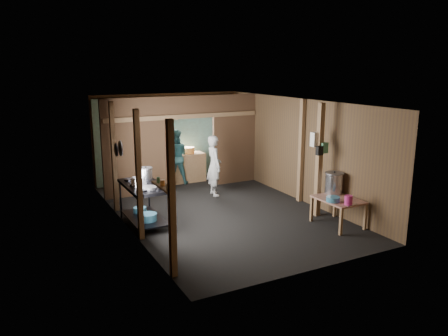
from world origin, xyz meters
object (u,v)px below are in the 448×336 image
stock_pot (334,183)px  stove_pot_large (146,174)px  cook (214,166)px  pink_bucket (348,200)px  gas_range (144,205)px  prep_table (338,212)px  yellow_tub (189,150)px

stock_pot → stove_pot_large: bearing=153.0°
stock_pot → cook: bearing=117.9°
pink_bucket → cook: size_ratio=0.12×
gas_range → stock_pot: (3.91, -1.55, 0.37)m
gas_range → cook: bearing=30.2°
gas_range → prep_table: gas_range is taller
stock_pot → cook: cook is taller
stove_pot_large → cook: bearing=25.0°
prep_table → cook: cook is taller
stove_pot_large → cook: cook is taller
prep_table → stock_pot: (0.20, 0.39, 0.53)m
prep_table → pink_bucket: (-0.11, -0.41, 0.40)m
prep_table → cook: bearing=112.2°
stove_pot_large → stock_pot: 4.20m
prep_table → pink_bucket: pink_bucket is taller
prep_table → yellow_tub: 5.20m
pink_bucket → yellow_tub: 5.54m
gas_range → stove_pot_large: stove_pot_large is taller
yellow_tub → cook: (0.02, -1.66, -0.13)m
pink_bucket → cook: (-1.25, 3.72, 0.11)m
stove_pot_large → cook: (2.19, 1.02, -0.24)m
gas_range → prep_table: 4.19m
cook → gas_range: bearing=126.8°
stock_pot → cook: 3.31m
gas_range → pink_bucket: size_ratio=7.91×
yellow_tub → cook: cook is taller
pink_bucket → stove_pot_large: bearing=141.7°
prep_table → yellow_tub: (-1.37, 4.98, 0.64)m
stove_pot_large → pink_bucket: size_ratio=1.56×
stove_pot_large → yellow_tub: 3.45m
gas_range → yellow_tub: (2.34, 3.03, 0.48)m
pink_bucket → gas_range: bearing=146.8°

